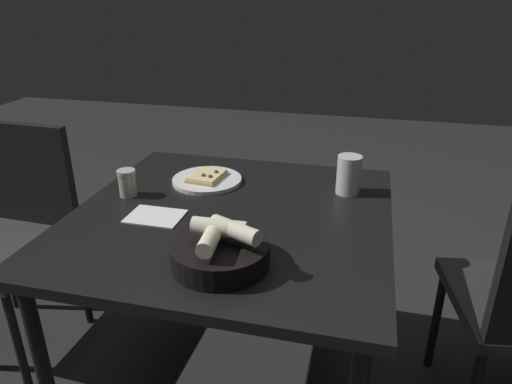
{
  "coord_description": "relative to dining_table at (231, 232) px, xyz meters",
  "views": [
    {
      "loc": [
        0.37,
        -1.2,
        1.34
      ],
      "look_at": [
        0.08,
        0.01,
        0.79
      ],
      "focal_mm": 32.83,
      "sensor_mm": 36.0,
      "label": 1
    }
  ],
  "objects": [
    {
      "name": "dining_table",
      "position": [
        0.0,
        0.0,
        0.0
      ],
      "size": [
        0.94,
        0.94,
        0.71
      ],
      "color": "black",
      "rests_on": "ground"
    },
    {
      "name": "bread_basket",
      "position": [
        0.06,
        -0.28,
        0.11
      ],
      "size": [
        0.24,
        0.24,
        0.12
      ],
      "color": "black",
      "rests_on": "dining_table"
    },
    {
      "name": "beer_glass",
      "position": [
        0.33,
        0.24,
        0.12
      ],
      "size": [
        0.08,
        0.08,
        0.13
      ],
      "color": "silver",
      "rests_on": "dining_table"
    },
    {
      "name": "napkin",
      "position": [
        -0.21,
        -0.08,
        0.07
      ],
      "size": [
        0.16,
        0.12,
        0.0
      ],
      "color": "white",
      "rests_on": "dining_table"
    },
    {
      "name": "pepper_shaker",
      "position": [
        -0.36,
        0.04,
        0.1
      ],
      "size": [
        0.06,
        0.06,
        0.09
      ],
      "color": "#BFB299",
      "rests_on": "dining_table"
    },
    {
      "name": "chair_far",
      "position": [
        -0.91,
        0.11,
        -0.14
      ],
      "size": [
        0.45,
        0.45,
        0.87
      ],
      "color": "#2D2D2D",
      "rests_on": "ground"
    },
    {
      "name": "pizza_plate",
      "position": [
        -0.15,
        0.21,
        0.08
      ],
      "size": [
        0.24,
        0.24,
        0.04
      ],
      "color": "white",
      "rests_on": "dining_table"
    }
  ]
}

